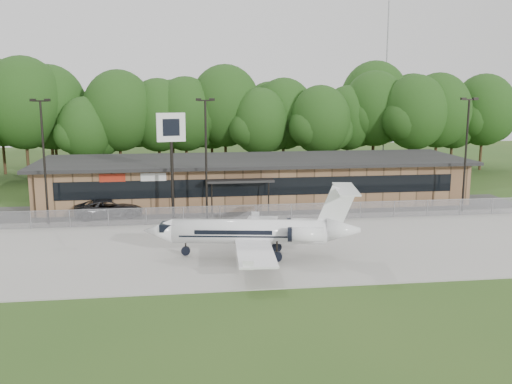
{
  "coord_description": "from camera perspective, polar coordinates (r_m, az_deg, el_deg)",
  "views": [
    {
      "loc": [
        -7.17,
        -30.86,
        11.18
      ],
      "look_at": [
        -1.4,
        12.0,
        3.15
      ],
      "focal_mm": 40.0,
      "sensor_mm": 36.0,
      "label": 1
    }
  ],
  "objects": [
    {
      "name": "ground",
      "position": [
        33.6,
        5.16,
        -8.96
      ],
      "size": [
        160.0,
        160.0,
        0.0
      ],
      "primitive_type": "plane",
      "color": "#2B4D1B",
      "rests_on": "ground"
    },
    {
      "name": "terminal",
      "position": [
        56.0,
        -0.21,
        1.26
      ],
      "size": [
        41.0,
        11.65,
        4.3
      ],
      "color": "#8E6947",
      "rests_on": "ground"
    },
    {
      "name": "parking_lot",
      "position": [
        52.08,
        0.43,
        -1.84
      ],
      "size": [
        50.0,
        9.0,
        0.06
      ],
      "primitive_type": "cube",
      "color": "#383835",
      "rests_on": "ground"
    },
    {
      "name": "suv",
      "position": [
        50.85,
        -14.48,
        -1.59
      ],
      "size": [
        6.22,
        3.79,
        1.61
      ],
      "primitive_type": "imported",
      "rotation": [
        0.0,
        0.0,
        1.78
      ],
      "color": "#313133",
      "rests_on": "ground"
    },
    {
      "name": "pole_sign",
      "position": [
        47.85,
        -8.47,
        5.29
      ],
      "size": [
        2.38,
        0.68,
        9.04
      ],
      "rotation": [
        0.0,
        0.0,
        0.18
      ],
      "color": "black",
      "rests_on": "ground"
    },
    {
      "name": "fence",
      "position": [
        47.57,
        1.19,
        -2.12
      ],
      "size": [
        46.0,
        0.04,
        1.52
      ],
      "color": "gray",
      "rests_on": "ground"
    },
    {
      "name": "radio_mast",
      "position": [
        84.09,
        12.88,
        11.16
      ],
      "size": [
        0.2,
        0.2,
        25.0
      ],
      "primitive_type": "cylinder",
      "color": "gray",
      "rests_on": "ground"
    },
    {
      "name": "treeline",
      "position": [
        73.31,
        -2.06,
        7.63
      ],
      "size": [
        72.0,
        12.0,
        15.0
      ],
      "primitive_type": null,
      "color": "#1E3511",
      "rests_on": "ground"
    },
    {
      "name": "light_pole_left",
      "position": [
        48.86,
        -20.47,
        3.74
      ],
      "size": [
        1.55,
        0.3,
        10.23
      ],
      "color": "black",
      "rests_on": "ground"
    },
    {
      "name": "business_jet",
      "position": [
        37.53,
        0.12,
        -4.06
      ],
      "size": [
        14.38,
        12.89,
        4.84
      ],
      "rotation": [
        0.0,
        0.0,
        -0.16
      ],
      "color": "white",
      "rests_on": "ground"
    },
    {
      "name": "apron",
      "position": [
        41.06,
        2.69,
        -5.24
      ],
      "size": [
        64.0,
        18.0,
        0.08
      ],
      "primitive_type": "cube",
      "color": "#9E9B93",
      "rests_on": "ground"
    },
    {
      "name": "light_pole_mid",
      "position": [
        47.7,
        -5.03,
        4.22
      ],
      "size": [
        1.55,
        0.3,
        10.23
      ],
      "color": "black",
      "rests_on": "ground"
    },
    {
      "name": "light_pole_right",
      "position": [
        53.89,
        20.28,
        4.33
      ],
      "size": [
        1.55,
        0.3,
        10.23
      ],
      "color": "black",
      "rests_on": "ground"
    }
  ]
}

